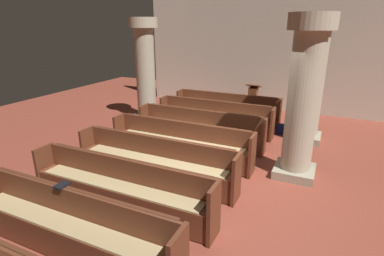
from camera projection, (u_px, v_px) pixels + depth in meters
name	position (u px, v px, depth m)	size (l,w,h in m)	color
ground_plane	(218.00, 185.00, 5.86)	(19.20, 19.20, 0.00)	brown
back_wall	(281.00, 46.00, 10.34)	(10.00, 0.16, 4.50)	beige
pew_row_0	(227.00, 107.00, 9.59)	(3.36, 0.47, 0.88)	brown
pew_row_1	(215.00, 116.00, 8.65)	(3.36, 0.46, 0.88)	brown
pew_row_2	(199.00, 127.00, 7.71)	(3.36, 0.46, 0.88)	brown
pew_row_3	(180.00, 141.00, 6.78)	(3.36, 0.46, 0.88)	brown
pew_row_4	(155.00, 160.00, 5.84)	(3.36, 0.46, 0.88)	brown
pew_row_5	(120.00, 185.00, 4.91)	(3.36, 0.47, 0.88)	brown
pew_row_6	(68.00, 223.00, 3.97)	(3.36, 0.46, 0.88)	brown
pillar_aisle_side	(312.00, 79.00, 7.61)	(0.86, 0.86, 3.17)	#9F967E
pillar_far_side	(145.00, 69.00, 9.40)	(0.86, 0.86, 3.17)	#9F967E
pillar_aisle_rear	(303.00, 97.00, 5.71)	(0.85, 0.85, 3.17)	#9F967E
lectern	(252.00, 102.00, 10.28)	(0.48, 0.45, 1.08)	brown
hymn_book	(62.00, 185.00, 4.09)	(0.14, 0.21, 0.03)	black
kneeler_box_navy	(284.00, 129.00, 8.58)	(0.38, 0.25, 0.26)	navy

